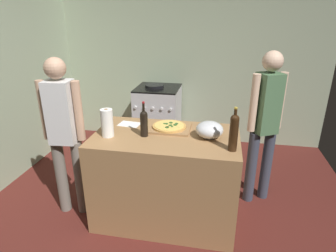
{
  "coord_description": "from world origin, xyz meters",
  "views": [
    {
      "loc": [
        0.6,
        -1.61,
        1.93
      ],
      "look_at": [
        0.14,
        0.84,
        0.94
      ],
      "focal_mm": 30.57,
      "sensor_mm": 36.0,
      "label": 1
    }
  ],
  "objects_px": {
    "person_in_stripes": "(64,129)",
    "person_in_red": "(265,121)",
    "stove": "(158,117)",
    "pizza": "(169,126)",
    "mixing_bowl": "(210,130)",
    "paper_towel_roll": "(107,123)",
    "wine_bottle_green": "(234,131)",
    "wine_bottle_amber": "(144,122)"
  },
  "relations": [
    {
      "from": "person_in_stripes",
      "to": "person_in_red",
      "type": "distance_m",
      "value": 1.96
    },
    {
      "from": "stove",
      "to": "person_in_red",
      "type": "height_order",
      "value": "person_in_red"
    },
    {
      "from": "pizza",
      "to": "person_in_red",
      "type": "height_order",
      "value": "person_in_red"
    },
    {
      "from": "mixing_bowl",
      "to": "person_in_red",
      "type": "distance_m",
      "value": 0.7
    },
    {
      "from": "person_in_red",
      "to": "paper_towel_roll",
      "type": "bearing_deg",
      "value": -157.7
    },
    {
      "from": "wine_bottle_green",
      "to": "person_in_stripes",
      "type": "xyz_separation_m",
      "value": [
        -1.55,
        0.11,
        -0.15
      ]
    },
    {
      "from": "paper_towel_roll",
      "to": "pizza",
      "type": "bearing_deg",
      "value": 27.47
    },
    {
      "from": "paper_towel_roll",
      "to": "wine_bottle_green",
      "type": "relative_size",
      "value": 0.7
    },
    {
      "from": "stove",
      "to": "person_in_stripes",
      "type": "xyz_separation_m",
      "value": [
        -0.52,
        -1.71,
        0.45
      ]
    },
    {
      "from": "pizza",
      "to": "wine_bottle_amber",
      "type": "distance_m",
      "value": 0.3
    },
    {
      "from": "mixing_bowl",
      "to": "wine_bottle_amber",
      "type": "height_order",
      "value": "wine_bottle_amber"
    },
    {
      "from": "person_in_stripes",
      "to": "mixing_bowl",
      "type": "bearing_deg",
      "value": 4.65
    },
    {
      "from": "wine_bottle_green",
      "to": "person_in_stripes",
      "type": "relative_size",
      "value": 0.23
    },
    {
      "from": "stove",
      "to": "mixing_bowl",
      "type": "bearing_deg",
      "value": -62.66
    },
    {
      "from": "wine_bottle_amber",
      "to": "stove",
      "type": "distance_m",
      "value": 1.78
    },
    {
      "from": "wine_bottle_green",
      "to": "stove",
      "type": "xyz_separation_m",
      "value": [
        -1.03,
        1.82,
        -0.59
      ]
    },
    {
      "from": "pizza",
      "to": "mixing_bowl",
      "type": "xyz_separation_m",
      "value": [
        0.39,
        -0.13,
        0.05
      ]
    },
    {
      "from": "wine_bottle_amber",
      "to": "person_in_stripes",
      "type": "relative_size",
      "value": 0.2
    },
    {
      "from": "person_in_stripes",
      "to": "person_in_red",
      "type": "xyz_separation_m",
      "value": [
        1.88,
        0.56,
        0.01
      ]
    },
    {
      "from": "paper_towel_roll",
      "to": "wine_bottle_green",
      "type": "xyz_separation_m",
      "value": [
        1.1,
        -0.09,
        0.04
      ]
    },
    {
      "from": "wine_bottle_green",
      "to": "person_in_stripes",
      "type": "bearing_deg",
      "value": 175.89
    },
    {
      "from": "paper_towel_roll",
      "to": "wine_bottle_amber",
      "type": "xyz_separation_m",
      "value": [
        0.32,
        0.07,
        0.01
      ]
    },
    {
      "from": "wine_bottle_amber",
      "to": "stove",
      "type": "height_order",
      "value": "wine_bottle_amber"
    },
    {
      "from": "wine_bottle_amber",
      "to": "person_in_red",
      "type": "bearing_deg",
      "value": 25.11
    },
    {
      "from": "paper_towel_roll",
      "to": "person_in_red",
      "type": "xyz_separation_m",
      "value": [
        1.43,
        0.59,
        -0.09
      ]
    },
    {
      "from": "pizza",
      "to": "wine_bottle_green",
      "type": "relative_size",
      "value": 0.88
    },
    {
      "from": "pizza",
      "to": "wine_bottle_amber",
      "type": "bearing_deg",
      "value": -133.84
    },
    {
      "from": "wine_bottle_amber",
      "to": "pizza",
      "type": "bearing_deg",
      "value": 46.16
    },
    {
      "from": "pizza",
      "to": "person_in_red",
      "type": "relative_size",
      "value": 0.2
    },
    {
      "from": "stove",
      "to": "person_in_red",
      "type": "distance_m",
      "value": 1.84
    },
    {
      "from": "wine_bottle_green",
      "to": "stove",
      "type": "distance_m",
      "value": 2.17
    },
    {
      "from": "pizza",
      "to": "person_in_red",
      "type": "bearing_deg",
      "value": 19.22
    },
    {
      "from": "pizza",
      "to": "wine_bottle_green",
      "type": "height_order",
      "value": "wine_bottle_green"
    },
    {
      "from": "wine_bottle_green",
      "to": "person_in_red",
      "type": "relative_size",
      "value": 0.23
    },
    {
      "from": "mixing_bowl",
      "to": "wine_bottle_amber",
      "type": "distance_m",
      "value": 0.59
    },
    {
      "from": "wine_bottle_green",
      "to": "stove",
      "type": "height_order",
      "value": "wine_bottle_green"
    },
    {
      "from": "mixing_bowl",
      "to": "paper_towel_roll",
      "type": "relative_size",
      "value": 0.95
    },
    {
      "from": "mixing_bowl",
      "to": "wine_bottle_green",
      "type": "height_order",
      "value": "wine_bottle_green"
    },
    {
      "from": "wine_bottle_amber",
      "to": "person_in_red",
      "type": "height_order",
      "value": "person_in_red"
    },
    {
      "from": "paper_towel_roll",
      "to": "wine_bottle_amber",
      "type": "bearing_deg",
      "value": 11.71
    },
    {
      "from": "pizza",
      "to": "person_in_stripes",
      "type": "bearing_deg",
      "value": -165.85
    },
    {
      "from": "wine_bottle_amber",
      "to": "stove",
      "type": "relative_size",
      "value": 0.33
    }
  ]
}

